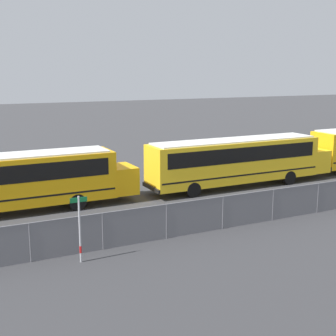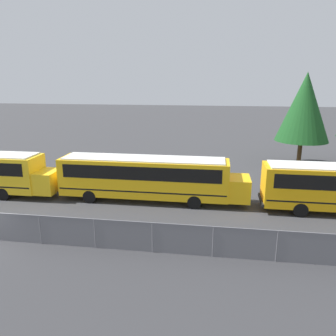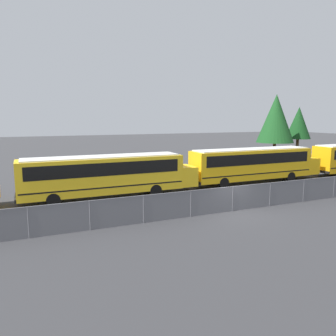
# 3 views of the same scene
# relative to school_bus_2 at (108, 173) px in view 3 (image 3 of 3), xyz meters

# --- Properties ---
(ground_plane) EXTENTS (200.00, 200.00, 0.00)m
(ground_plane) POSITION_rel_school_bus_2_xyz_m (6.64, -6.94, -1.93)
(ground_plane) COLOR #38383A
(road_strip) EXTENTS (132.94, 12.00, 0.01)m
(road_strip) POSITION_rel_school_bus_2_xyz_m (6.64, -12.94, -1.92)
(road_strip) COLOR #333335
(road_strip) RESTS_ON ground_plane
(fence) EXTENTS (99.01, 0.07, 1.68)m
(fence) POSITION_rel_school_bus_2_xyz_m (6.64, -6.94, -1.07)
(fence) COLOR #9EA0A5
(fence) RESTS_ON ground_plane
(school_bus_2) EXTENTS (13.82, 2.46, 3.26)m
(school_bus_2) POSITION_rel_school_bus_2_xyz_m (0.00, 0.00, 0.00)
(school_bus_2) COLOR yellow
(school_bus_2) RESTS_ON ground_plane
(school_bus_3) EXTENTS (13.82, 2.46, 3.26)m
(school_bus_3) POSITION_rel_school_bus_2_xyz_m (14.14, 0.41, 0.00)
(school_bus_3) COLOR yellow
(school_bus_3) RESTS_ON ground_plane
(tree_1) EXTENTS (5.29, 5.29, 9.45)m
(tree_1) POSITION_rel_school_bus_2_xyz_m (27.64, 13.06, 4.07)
(tree_1) COLOR #51381E
(tree_1) RESTS_ON ground_plane
(tree_2) EXTENTS (3.77, 3.77, 7.79)m
(tree_2) POSITION_rel_school_bus_2_xyz_m (33.39, 14.41, 3.38)
(tree_2) COLOR #51381E
(tree_2) RESTS_ON ground_plane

